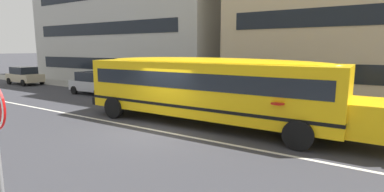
% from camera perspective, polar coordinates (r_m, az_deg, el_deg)
% --- Properties ---
extents(ground_plane, '(400.00, 400.00, 0.00)m').
position_cam_1_polar(ground_plane, '(12.23, -6.83, -6.70)').
color(ground_plane, '#38383D').
extents(sidewalk_far, '(120.00, 3.00, 0.01)m').
position_cam_1_polar(sidewalk_far, '(19.01, 8.74, -0.98)').
color(sidewalk_far, gray).
rests_on(sidewalk_far, ground_plane).
extents(lane_centreline, '(110.00, 0.16, 0.01)m').
position_cam_1_polar(lane_centreline, '(12.23, -6.83, -6.69)').
color(lane_centreline, silver).
rests_on(lane_centreline, ground_plane).
extents(school_bus, '(13.25, 3.14, 2.96)m').
position_cam_1_polar(school_bus, '(12.70, 3.44, 2.04)').
color(school_bus, yellow).
rests_on(school_bus, ground_plane).
extents(parked_car_silver_far_corner, '(3.92, 1.92, 1.64)m').
position_cam_1_polar(parked_car_silver_far_corner, '(22.74, -18.46, 2.45)').
color(parked_car_silver_far_corner, '#B7BABF').
rests_on(parked_car_silver_far_corner, ground_plane).
extents(parked_car_beige_mid_block, '(3.95, 1.97, 1.64)m').
position_cam_1_polar(parked_car_beige_mid_block, '(31.65, -29.76, 3.50)').
color(parked_car_beige_mid_block, '#C1B28E').
rests_on(parked_car_beige_mid_block, ground_plane).
extents(apartment_block_far_left, '(21.09, 9.84, 16.50)m').
position_cam_1_polar(apartment_block_far_left, '(32.57, -10.97, 17.74)').
color(apartment_block_far_left, '#B7B7B2').
rests_on(apartment_block_far_left, ground_plane).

